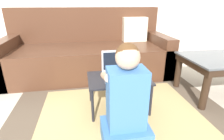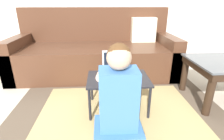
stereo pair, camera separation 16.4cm
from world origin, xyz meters
TOP-DOWN VIEW (x-y plane):
  - ground_plane at (0.00, 0.00)m, footprint 16.00×16.00m
  - area_rug at (0.11, -0.06)m, footprint 2.06×1.88m
  - couch at (-0.12, 1.21)m, footprint 2.23×0.95m
  - laptop_desk at (0.11, 0.17)m, footprint 0.57×0.40m
  - laptop at (0.08, 0.20)m, footprint 0.22×0.22m
  - computer_mouse at (0.25, 0.12)m, footprint 0.07×0.11m
  - person_seated at (0.07, -0.29)m, footprint 0.34×0.39m

SIDE VIEW (x-z plane):
  - ground_plane at x=0.00m, z-range 0.00..0.00m
  - area_rug at x=0.11m, z-range 0.00..0.01m
  - laptop_desk at x=0.11m, z-range 0.13..0.46m
  - couch at x=-0.12m, z-range -0.15..0.76m
  - person_seated at x=0.07m, z-range -0.05..0.71m
  - computer_mouse at x=0.25m, z-range 0.33..0.37m
  - laptop at x=0.08m, z-range 0.26..0.49m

